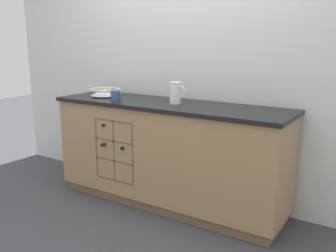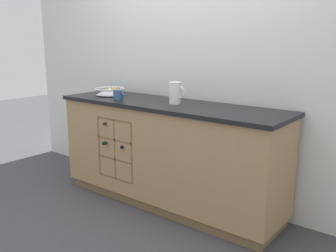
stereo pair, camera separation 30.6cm
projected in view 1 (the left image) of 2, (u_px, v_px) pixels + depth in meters
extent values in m
plane|color=#424247|center=(168.00, 203.00, 3.44)|extent=(14.00, 14.00, 0.00)
cube|color=silver|center=(189.00, 61.00, 3.44)|extent=(4.51, 0.06, 2.55)
cube|color=brown|center=(168.00, 198.00, 3.43)|extent=(2.05, 0.50, 0.09)
cube|color=tan|center=(168.00, 152.00, 3.33)|extent=(2.11, 0.56, 0.81)
cube|color=black|center=(168.00, 105.00, 3.23)|extent=(2.15, 0.60, 0.03)
cube|color=brown|center=(121.00, 148.00, 3.38)|extent=(0.42, 0.01, 0.55)
cube|color=brown|center=(100.00, 146.00, 3.45)|extent=(0.02, 0.10, 0.55)
cube|color=brown|center=(136.00, 154.00, 3.23)|extent=(0.02, 0.10, 0.55)
cube|color=brown|center=(118.00, 179.00, 3.40)|extent=(0.42, 0.10, 0.02)
cube|color=brown|center=(118.00, 160.00, 3.36)|extent=(0.42, 0.10, 0.02)
cube|color=brown|center=(117.00, 140.00, 3.32)|extent=(0.42, 0.10, 0.02)
cube|color=brown|center=(117.00, 120.00, 3.28)|extent=(0.42, 0.10, 0.02)
cube|color=brown|center=(117.00, 150.00, 3.34)|extent=(0.02, 0.10, 0.55)
cylinder|color=black|center=(115.00, 141.00, 3.45)|extent=(0.08, 0.19, 0.08)
cylinder|color=black|center=(105.00, 144.00, 3.35)|extent=(0.03, 0.08, 0.03)
cylinder|color=black|center=(135.00, 144.00, 3.38)|extent=(0.07, 0.21, 0.07)
cylinder|color=black|center=(125.00, 147.00, 3.26)|extent=(0.03, 0.09, 0.03)
cylinder|color=black|center=(117.00, 122.00, 3.45)|extent=(0.07, 0.21, 0.07)
cylinder|color=black|center=(106.00, 125.00, 3.32)|extent=(0.03, 0.09, 0.03)
cylinder|color=silver|center=(105.00, 96.00, 3.61)|extent=(0.13, 0.13, 0.01)
cone|color=silver|center=(105.00, 92.00, 3.60)|extent=(0.27, 0.27, 0.06)
torus|color=silver|center=(105.00, 90.00, 3.60)|extent=(0.29, 0.29, 0.02)
sphere|color=gold|center=(109.00, 92.00, 3.60)|extent=(0.08, 0.08, 0.08)
sphere|color=#7FA838|center=(103.00, 92.00, 3.61)|extent=(0.07, 0.07, 0.07)
cylinder|color=white|center=(175.00, 93.00, 3.17)|extent=(0.10, 0.10, 0.19)
torus|color=white|center=(175.00, 82.00, 3.15)|extent=(0.10, 0.10, 0.01)
torus|color=white|center=(180.00, 92.00, 3.14)|extent=(0.10, 0.01, 0.10)
cylinder|color=#385684|center=(115.00, 95.00, 3.37)|extent=(0.08, 0.08, 0.09)
torus|color=#385684|center=(119.00, 96.00, 3.35)|extent=(0.07, 0.01, 0.07)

